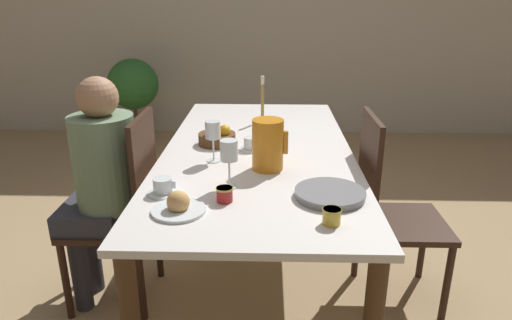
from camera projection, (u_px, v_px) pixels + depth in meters
ground_plane at (257, 275)px, 2.63m from camera, size 20.00×20.00×0.00m
wall_back at (264, 16)px, 4.93m from camera, size 10.00×0.06×2.60m
dining_table at (258, 165)px, 2.40m from camera, size 0.96×2.02×0.77m
chair_person_side at (125, 209)px, 2.28m from camera, size 0.42×0.42×1.00m
chair_opposite at (389, 209)px, 2.28m from camera, size 0.42×0.42×1.00m
person_seated at (100, 176)px, 2.20m from camera, size 0.39×0.41×1.18m
red_pitcher at (268, 144)px, 2.06m from camera, size 0.17×0.14×0.23m
wine_glass_water at (213, 132)px, 2.15m from camera, size 0.07×0.07×0.20m
wine_glass_juice at (229, 153)px, 1.85m from camera, size 0.07×0.07×0.20m
teacup_near_person at (163, 187)px, 1.83m from camera, size 0.13×0.13×0.07m
teacup_across at (251, 144)px, 2.35m from camera, size 0.13×0.13×0.07m
serving_tray at (330, 194)px, 1.80m from camera, size 0.28×0.28×0.03m
bread_plate at (178, 206)px, 1.68m from camera, size 0.20×0.20×0.09m
jam_jar_amber at (225, 194)px, 1.76m from camera, size 0.07×0.07×0.06m
jam_jar_red at (332, 215)px, 1.59m from camera, size 0.07×0.07×0.06m
fruit_bowl at (217, 137)px, 2.43m from camera, size 0.20×0.20×0.11m
candlestick_tall at (262, 104)px, 2.84m from camera, size 0.06×0.06×0.28m
potted_plant at (134, 89)px, 4.73m from camera, size 0.52×0.52×0.91m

